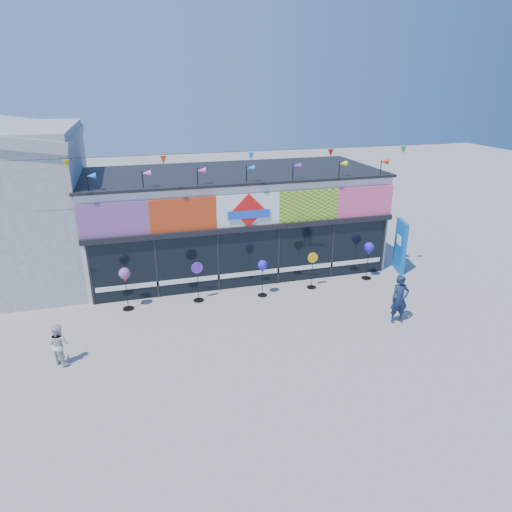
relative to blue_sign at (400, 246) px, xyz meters
name	(u,v)px	position (x,y,z in m)	size (l,w,h in m)	color
ground	(276,328)	(-6.56, -3.28, -1.10)	(80.00, 80.00, 0.00)	gray
kite_shop	(233,219)	(-6.56, 2.66, 0.95)	(16.00, 5.70, 5.31)	silver
blue_sign	(400,246)	(0.00, 0.00, 0.00)	(0.43, 1.10, 2.19)	#0C58B9
spinner_0	(125,276)	(-11.17, -0.58, 0.16)	(0.40, 0.40, 1.58)	black
spinner_1	(198,281)	(-8.67, -0.59, -0.30)	(0.43, 0.39, 1.52)	black
spinner_2	(263,267)	(-6.28, -0.82, 0.04)	(0.36, 0.36, 1.42)	black
spinner_3	(312,269)	(-4.23, -0.66, -0.33)	(0.41, 0.37, 1.46)	black
spinner_4	(369,250)	(-1.72, -0.43, 0.16)	(0.40, 0.40, 1.57)	black
adult_man	(400,299)	(-2.50, -3.98, -0.27)	(0.61, 0.40, 1.67)	#14223F
child	(59,344)	(-13.06, -3.52, -0.48)	(0.60, 0.35, 1.24)	silver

